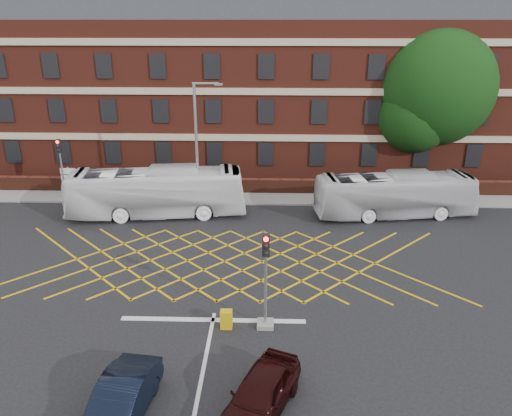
{
  "coord_description": "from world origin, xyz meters",
  "views": [
    {
      "loc": [
        2.44,
        -21.77,
        12.33
      ],
      "look_at": [
        1.7,
        1.5,
        3.29
      ],
      "focal_mm": 35.0,
      "sensor_mm": 36.0,
      "label": 1
    }
  ],
  "objects_px": {
    "street_lamp": "(199,171)",
    "deciduous_tree": "(433,95)",
    "bus_right": "(395,195)",
    "utility_cabinet": "(226,319)",
    "bus_left": "(157,192)",
    "car_navy": "(120,403)",
    "direction_signs": "(69,178)",
    "car_maroon": "(260,394)",
    "traffic_light_far": "(63,174)",
    "traffic_light_near": "(266,290)"
  },
  "relations": [
    {
      "from": "bus_left",
      "to": "traffic_light_near",
      "type": "distance_m",
      "value": 14.34
    },
    {
      "from": "bus_left",
      "to": "street_lamp",
      "type": "bearing_deg",
      "value": -86.26
    },
    {
      "from": "bus_left",
      "to": "car_maroon",
      "type": "distance_m",
      "value": 18.69
    },
    {
      "from": "car_navy",
      "to": "utility_cabinet",
      "type": "height_order",
      "value": "car_navy"
    },
    {
      "from": "street_lamp",
      "to": "utility_cabinet",
      "type": "xyz_separation_m",
      "value": [
        2.88,
        -13.03,
        -2.48
      ]
    },
    {
      "from": "bus_right",
      "to": "car_maroon",
      "type": "distance_m",
      "value": 19.51
    },
    {
      "from": "deciduous_tree",
      "to": "street_lamp",
      "type": "relative_size",
      "value": 1.38
    },
    {
      "from": "deciduous_tree",
      "to": "direction_signs",
      "type": "relative_size",
      "value": 5.33
    },
    {
      "from": "bus_left",
      "to": "traffic_light_near",
      "type": "height_order",
      "value": "traffic_light_near"
    },
    {
      "from": "direction_signs",
      "to": "car_navy",
      "type": "bearing_deg",
      "value": -65.28
    },
    {
      "from": "car_navy",
      "to": "street_lamp",
      "type": "xyz_separation_m",
      "value": [
        0.09,
        18.27,
        2.19
      ]
    },
    {
      "from": "bus_left",
      "to": "traffic_light_far",
      "type": "xyz_separation_m",
      "value": [
        -7.4,
        3.15,
        0.17
      ]
    },
    {
      "from": "bus_right",
      "to": "utility_cabinet",
      "type": "xyz_separation_m",
      "value": [
        -9.85,
        -12.91,
        -1.03
      ]
    },
    {
      "from": "street_lamp",
      "to": "utility_cabinet",
      "type": "relative_size",
      "value": 10.36
    },
    {
      "from": "traffic_light_far",
      "to": "car_navy",
      "type": "bearing_deg",
      "value": -64.38
    },
    {
      "from": "direction_signs",
      "to": "bus_left",
      "type": "bearing_deg",
      "value": -25.64
    },
    {
      "from": "bus_left",
      "to": "car_navy",
      "type": "distance_m",
      "value": 17.99
    },
    {
      "from": "car_maroon",
      "to": "traffic_light_far",
      "type": "height_order",
      "value": "traffic_light_far"
    },
    {
      "from": "direction_signs",
      "to": "utility_cabinet",
      "type": "bearing_deg",
      "value": -51.42
    },
    {
      "from": "bus_left",
      "to": "car_navy",
      "type": "bearing_deg",
      "value": -178.3
    },
    {
      "from": "bus_left",
      "to": "traffic_light_far",
      "type": "bearing_deg",
      "value": 60.24
    },
    {
      "from": "bus_left",
      "to": "car_navy",
      "type": "height_order",
      "value": "bus_left"
    },
    {
      "from": "car_navy",
      "to": "street_lamp",
      "type": "distance_m",
      "value": 18.4
    },
    {
      "from": "bus_left",
      "to": "direction_signs",
      "type": "distance_m",
      "value": 7.9
    },
    {
      "from": "bus_left",
      "to": "bus_right",
      "type": "height_order",
      "value": "bus_left"
    },
    {
      "from": "bus_left",
      "to": "direction_signs",
      "type": "height_order",
      "value": "bus_left"
    },
    {
      "from": "bus_right",
      "to": "traffic_light_near",
      "type": "relative_size",
      "value": 2.42
    },
    {
      "from": "bus_right",
      "to": "utility_cabinet",
      "type": "relative_size",
      "value": 12.6
    },
    {
      "from": "traffic_light_far",
      "to": "car_maroon",
      "type": "bearing_deg",
      "value": -54.53
    },
    {
      "from": "bus_left",
      "to": "car_maroon",
      "type": "bearing_deg",
      "value": -164.25
    },
    {
      "from": "deciduous_tree",
      "to": "car_navy",
      "type": "bearing_deg",
      "value": -122.71
    },
    {
      "from": "traffic_light_near",
      "to": "traffic_light_far",
      "type": "relative_size",
      "value": 1.0
    },
    {
      "from": "car_maroon",
      "to": "utility_cabinet",
      "type": "bearing_deg",
      "value": 130.19
    },
    {
      "from": "traffic_light_far",
      "to": "direction_signs",
      "type": "xyz_separation_m",
      "value": [
        0.28,
        0.27,
        -0.39
      ]
    },
    {
      "from": "traffic_light_far",
      "to": "utility_cabinet",
      "type": "xyz_separation_m",
      "value": [
        13.0,
        -15.68,
        -1.35
      ]
    },
    {
      "from": "direction_signs",
      "to": "utility_cabinet",
      "type": "distance_m",
      "value": 20.43
    },
    {
      "from": "deciduous_tree",
      "to": "street_lamp",
      "type": "distance_m",
      "value": 19.34
    },
    {
      "from": "bus_right",
      "to": "direction_signs",
      "type": "height_order",
      "value": "bus_right"
    },
    {
      "from": "deciduous_tree",
      "to": "traffic_light_near",
      "type": "distance_m",
      "value": 25.14
    },
    {
      "from": "direction_signs",
      "to": "utility_cabinet",
      "type": "xyz_separation_m",
      "value": [
        12.72,
        -15.95,
        -0.97
      ]
    },
    {
      "from": "traffic_light_near",
      "to": "car_maroon",
      "type": "bearing_deg",
      "value": -91.19
    },
    {
      "from": "car_navy",
      "to": "utility_cabinet",
      "type": "distance_m",
      "value": 6.03
    },
    {
      "from": "car_maroon",
      "to": "street_lamp",
      "type": "xyz_separation_m",
      "value": [
        -4.41,
        17.76,
        2.18
      ]
    },
    {
      "from": "deciduous_tree",
      "to": "traffic_light_far",
      "type": "xyz_separation_m",
      "value": [
        -27.15,
        -5.73,
        -4.84
      ]
    },
    {
      "from": "car_navy",
      "to": "bus_left",
      "type": "bearing_deg",
      "value": 105.35
    },
    {
      "from": "street_lamp",
      "to": "deciduous_tree",
      "type": "bearing_deg",
      "value": 26.2
    },
    {
      "from": "car_navy",
      "to": "traffic_light_near",
      "type": "xyz_separation_m",
      "value": [
        4.61,
        5.39,
        1.06
      ]
    },
    {
      "from": "car_maroon",
      "to": "utility_cabinet",
      "type": "xyz_separation_m",
      "value": [
        -1.54,
        4.72,
        -0.3
      ]
    },
    {
      "from": "car_navy",
      "to": "utility_cabinet",
      "type": "relative_size",
      "value": 5.19
    },
    {
      "from": "bus_left",
      "to": "car_navy",
      "type": "xyz_separation_m",
      "value": [
        2.63,
        -17.77,
        -0.89
      ]
    }
  ]
}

